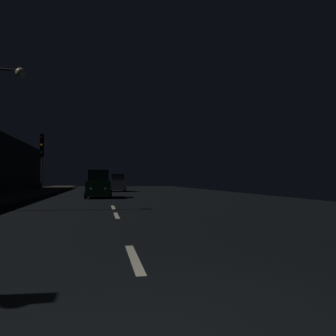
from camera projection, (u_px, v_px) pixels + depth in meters
ground at (109, 197)px, 26.79m from camera, size 27.97×84.00×0.02m
sidewalk_left at (7, 197)px, 25.23m from camera, size 4.40×84.00×0.15m
lane_centerline at (118, 219)px, 11.53m from camera, size 0.16×12.91×0.01m
traffic_light_far_left at (42, 151)px, 26.99m from camera, size 0.34×0.47×5.21m
car_approaching_headlights at (98, 185)px, 25.10m from camera, size 1.97×4.26×2.15m
car_distant_taillights at (117, 184)px, 38.07m from camera, size 1.88×4.06×2.05m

